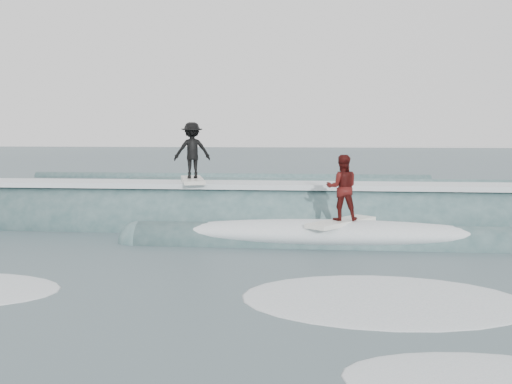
{
  "coord_description": "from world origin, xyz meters",
  "views": [
    {
      "loc": [
        1.42,
        -9.09,
        2.66
      ],
      "look_at": [
        0.0,
        5.23,
        1.1
      ],
      "focal_mm": 40.0,
      "sensor_mm": 36.0,
      "label": 1
    }
  ],
  "objects": [
    {
      "name": "ground",
      "position": [
        0.0,
        0.0,
        0.0
      ],
      "size": [
        160.0,
        160.0,
        0.0
      ],
      "primitive_type": "plane",
      "color": "#3C4E57",
      "rests_on": "ground"
    },
    {
      "name": "breaking_wave",
      "position": [
        0.23,
        5.95,
        0.04
      ],
      "size": [
        20.56,
        3.96,
        2.37
      ],
      "color": "#335356",
      "rests_on": "ground"
    },
    {
      "name": "surfer_black",
      "position": [
        -1.85,
        6.23,
        2.02
      ],
      "size": [
        1.11,
        2.07,
        1.63
      ],
      "color": "silver",
      "rests_on": "ground"
    },
    {
      "name": "surfer_red",
      "position": [
        2.1,
        4.03,
        1.24
      ],
      "size": [
        1.69,
        1.9,
        1.61
      ],
      "color": "white",
      "rests_on": "ground"
    },
    {
      "name": "whitewater",
      "position": [
        0.82,
        -0.68,
        0.0
      ],
      "size": [
        16.21,
        7.71,
        0.1
      ],
      "color": "white",
      "rests_on": "ground"
    },
    {
      "name": "far_swells",
      "position": [
        -3.03,
        17.65,
        0.0
      ],
      "size": [
        37.0,
        8.65,
        0.8
      ],
      "color": "#335356",
      "rests_on": "ground"
    }
  ]
}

